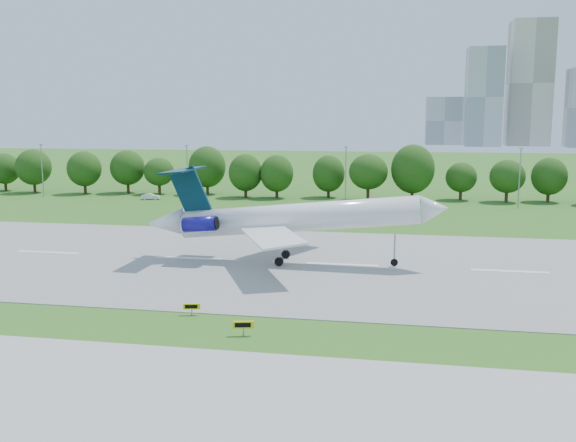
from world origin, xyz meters
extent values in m
plane|color=#2C5F19|center=(0.00, 0.00, 0.00)|extent=(600.00, 600.00, 0.00)
cube|color=gray|center=(0.00, 25.00, 0.04)|extent=(400.00, 45.00, 0.08)
cylinder|color=#382314|center=(-60.00, 92.00, 1.80)|extent=(0.70, 0.70, 3.60)
sphere|color=#183B0E|center=(-60.00, 92.00, 6.20)|extent=(8.40, 8.40, 8.40)
cylinder|color=#382314|center=(-20.00, 92.00, 1.80)|extent=(0.70, 0.70, 3.60)
sphere|color=#183B0E|center=(-20.00, 92.00, 6.20)|extent=(8.40, 8.40, 8.40)
cylinder|color=#382314|center=(20.00, 92.00, 1.80)|extent=(0.70, 0.70, 3.60)
sphere|color=#183B0E|center=(20.00, 92.00, 6.20)|extent=(8.40, 8.40, 8.40)
cylinder|color=#382314|center=(60.00, 92.00, 1.80)|extent=(0.70, 0.70, 3.60)
sphere|color=#183B0E|center=(60.00, 92.00, 6.20)|extent=(8.40, 8.40, 8.40)
cylinder|color=gray|center=(-55.00, 82.00, 6.00)|extent=(0.24, 0.24, 12.00)
cube|color=gray|center=(-55.00, 82.00, 12.10)|extent=(0.90, 0.25, 0.18)
cylinder|color=gray|center=(-20.00, 82.00, 6.00)|extent=(0.24, 0.24, 12.00)
cube|color=gray|center=(-20.00, 82.00, 12.10)|extent=(0.90, 0.25, 0.18)
cylinder|color=gray|center=(15.00, 82.00, 6.00)|extent=(0.24, 0.24, 12.00)
cube|color=gray|center=(15.00, 82.00, 12.10)|extent=(0.90, 0.25, 0.18)
cylinder|color=gray|center=(50.00, 82.00, 6.00)|extent=(0.24, 0.24, 12.00)
cube|color=gray|center=(50.00, 82.00, 12.10)|extent=(0.90, 0.25, 0.18)
cube|color=#B2B2B7|center=(75.00, 380.00, 31.00)|extent=(22.00, 22.00, 62.00)
cube|color=beige|center=(105.00, 395.00, 40.00)|extent=(26.00, 26.00, 80.00)
cube|color=#B2B2B7|center=(52.00, 405.00, 16.00)|extent=(24.00, 24.00, 32.00)
cylinder|color=white|center=(14.41, 25.00, 5.86)|extent=(30.15, 3.68, 6.24)
cone|color=white|center=(30.97, 24.90, 7.38)|extent=(3.52, 3.51, 3.77)
cone|color=white|center=(-2.95, 25.11, 4.66)|extent=(5.11, 3.52, 3.92)
cube|color=white|center=(12.57, 18.03, 4.69)|extent=(9.95, 13.87, 0.71)
cube|color=white|center=(12.66, 32.00, 4.69)|extent=(10.06, 13.86, 0.71)
cube|color=#042434|center=(0.44, 25.09, 8.71)|extent=(5.49, 0.53, 6.84)
cube|color=#042434|center=(-0.56, 25.09, 11.51)|extent=(3.26, 9.50, 0.51)
cylinder|color=navy|center=(2.42, 22.48, 5.05)|extent=(4.36, 1.92, 2.27)
cylinder|color=navy|center=(2.45, 27.67, 5.05)|extent=(4.36, 1.92, 2.27)
cylinder|color=gray|center=(26.38, 24.93, 2.36)|extent=(0.20, 0.20, 3.49)
cylinder|color=black|center=(26.38, 24.93, 0.62)|extent=(0.90, 0.30, 0.90)
cylinder|color=gray|center=(12.40, 22.82, 2.36)|extent=(0.24, 0.24, 3.49)
cylinder|color=black|center=(12.40, 22.82, 0.62)|extent=(1.10, 0.46, 1.10)
cylinder|color=gray|center=(12.43, 27.21, 2.36)|extent=(0.24, 0.24, 3.49)
cylinder|color=black|center=(12.43, 27.21, 0.62)|extent=(1.10, 0.46, 1.10)
cube|color=gray|center=(14.41, -2.68, 0.39)|extent=(0.13, 0.13, 0.79)
cube|color=yellow|center=(14.41, -2.68, 0.96)|extent=(1.80, 0.60, 0.62)
cube|color=black|center=(14.44, -2.80, 0.96)|extent=(1.32, 0.32, 0.39)
cube|color=gray|center=(8.28, 1.98, 0.35)|extent=(0.12, 0.12, 0.69)
cube|color=yellow|center=(8.28, 1.98, 0.84)|extent=(1.58, 0.50, 0.54)
cube|color=black|center=(8.30, 1.87, 0.84)|extent=(1.16, 0.26, 0.35)
imported|color=silver|center=(-28.76, 82.02, 0.67)|extent=(4.30, 2.38, 1.34)
imported|color=silver|center=(-18.34, 78.47, 0.57)|extent=(3.44, 1.63, 1.14)
camera|label=1|loc=(27.45, -52.85, 18.11)|focal=40.00mm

